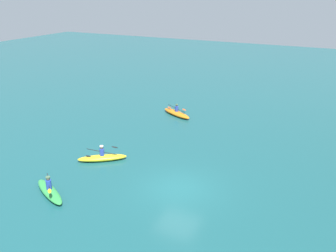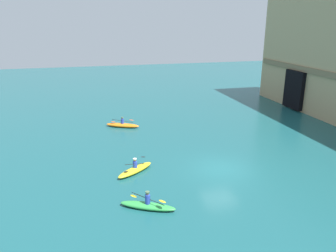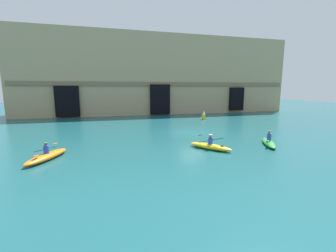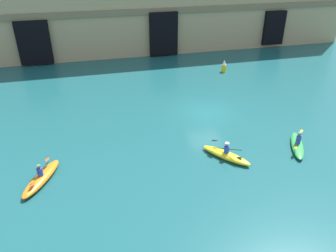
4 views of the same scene
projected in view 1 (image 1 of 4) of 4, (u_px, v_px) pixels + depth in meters
name	position (u px, v px, depth m)	size (l,w,h in m)	color
ground_plane	(179.00, 188.00, 21.58)	(120.00, 120.00, 0.00)	#195156
kayak_orange	(177.00, 113.00, 33.70)	(2.27, 3.46, 1.07)	orange
kayak_green	(50.00, 191.00, 20.89)	(2.16, 3.27, 1.10)	green
kayak_yellow	(102.00, 157.00, 24.94)	(2.53, 3.05, 1.08)	yellow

